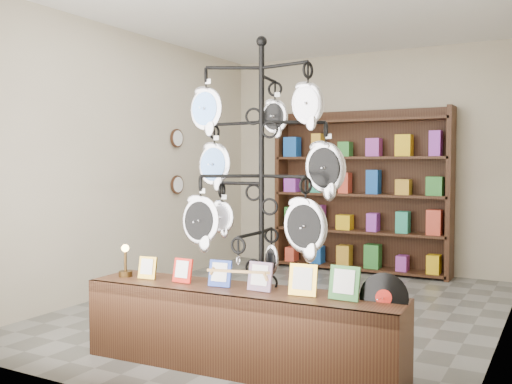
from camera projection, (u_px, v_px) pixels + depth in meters
ground at (287, 309)px, 5.80m from camera, size 5.00×5.00×0.00m
room_envelope at (288, 126)px, 5.70m from camera, size 5.00×5.00×5.00m
display_tree at (261, 177)px, 4.15m from camera, size 1.23×1.16×2.40m
front_shelf at (240, 328)px, 4.11m from camera, size 2.39×0.61×0.84m
back_shelving at (360, 196)px, 7.76m from camera, size 2.42×0.36×2.20m
wall_clocks at (177, 162)px, 7.37m from camera, size 0.03×0.24×0.84m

